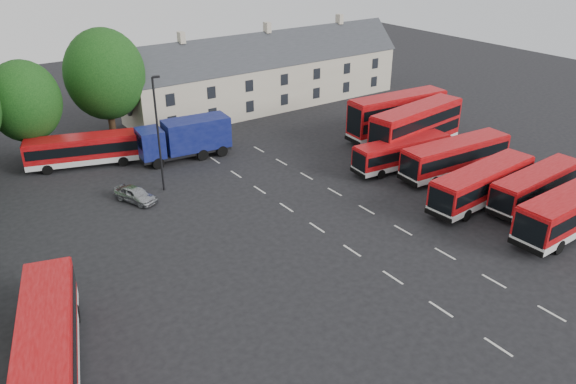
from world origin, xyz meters
name	(u,v)px	position (x,y,z in m)	size (l,w,h in m)	color
ground	(334,239)	(0.00, 0.00, 0.00)	(140.00, 140.00, 0.00)	black
lane_markings	(343,218)	(2.50, 2.00, 0.01)	(5.15, 33.80, 0.01)	beige
terrace_houses	(268,75)	(14.00, 30.00, 3.86)	(35.70, 7.13, 10.06)	beige
bus_row_a	(575,207)	(15.10, -9.13, 2.00)	(11.81, 3.02, 3.32)	silver
bus_row_b	(537,184)	(16.86, -4.91, 1.71)	(10.18, 2.89, 2.85)	silver
bus_row_c	(483,182)	(13.39, -2.33, 1.86)	(11.08, 3.30, 3.09)	silver
bus_row_d	(456,155)	(16.22, 2.75, 1.88)	(11.24, 3.31, 3.14)	silver
bus_row_e	(402,152)	(13.25, 6.44, 1.66)	(9.92, 3.19, 2.75)	silver
bus_dd_south	(416,127)	(17.19, 8.56, 2.68)	(11.70, 4.07, 4.70)	silver
bus_dd_north	(397,113)	(18.83, 12.75, 2.62)	(11.39, 3.44, 4.60)	silver
bus_west	(48,340)	(-20.06, -1.98, 1.94)	(5.60, 11.66, 3.22)	silver
bus_north	(84,148)	(-10.47, 23.75, 1.76)	(10.58, 5.39, 2.93)	silver
box_truck	(186,137)	(-1.91, 20.09, 2.13)	(8.93, 3.65, 3.80)	black
silver_car	(135,194)	(-9.47, 13.96, 0.66)	(1.56, 3.87, 1.32)	#ACAFB4
lamppost	(158,132)	(-6.68, 14.67, 5.25)	(0.68, 0.39, 9.84)	black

